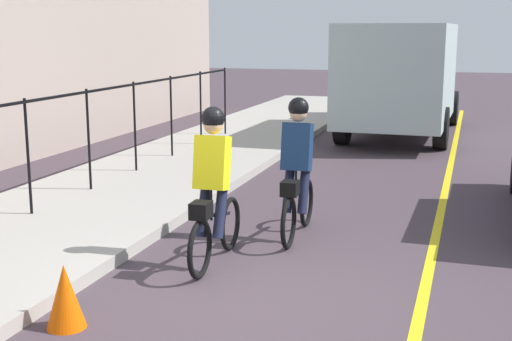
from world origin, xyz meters
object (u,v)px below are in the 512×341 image
Objects in this scene: box_truck_background at (403,74)px; traffic_cone_far at (65,296)px; cyclist_follow at (213,188)px; cyclist_lead at (297,169)px.

box_truck_background is 11.29× the size of traffic_cone_far.
cyclist_follow is 0.27× the size of box_truck_background.
box_truck_background reaches higher than cyclist_lead.
cyclist_lead is at bearing 179.10° from box_truck_background.
cyclist_follow is 10.88m from box_truck_background.
cyclist_lead is at bearing -27.30° from cyclist_follow.
cyclist_lead and cyclist_follow have the same top height.
traffic_cone_far is at bearing 173.77° from box_truck_background.
cyclist_follow is 2.20m from traffic_cone_far.
cyclist_lead is 1.00× the size of cyclist_follow.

